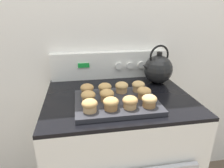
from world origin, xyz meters
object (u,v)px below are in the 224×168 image
object	(u,v)px
muffin_r0_c3	(149,101)
muffin_r2_c0	(87,89)
muffin_r2_c1	(105,88)
muffin_r2_c2	(122,87)
muffin_pan	(116,102)
muffin_r0_c1	(111,103)
muffin_r0_c2	(130,102)
muffin_r1_c3	(144,93)
muffin_r1_c1	(107,95)
muffin_r2_c3	(138,86)
tea_kettle	(158,69)
stove_range	(117,160)
muffin_r0_c0	(90,105)
muffin_r1_c0	(88,97)

from	to	relation	value
muffin_r0_c3	muffin_r2_c0	distance (m)	0.33
muffin_r2_c1	muffin_r2_c2	world-z (taller)	same
muffin_pan	muffin_r0_c1	xyz separation A→B (m)	(-0.04, -0.09, 0.04)
muffin_r0_c2	muffin_r0_c3	size ratio (longest dim) A/B	1.00
muffin_r1_c3	muffin_r2_c2	world-z (taller)	same
muffin_r1_c1	muffin_r2_c0	world-z (taller)	same
muffin_r0_c1	muffin_r2_c3	world-z (taller)	same
muffin_r1_c1	muffin_r2_c2	world-z (taller)	same
muffin_r2_c3	tea_kettle	distance (m)	0.24
stove_range	tea_kettle	world-z (taller)	tea_kettle
muffin_r0_c0	muffin_r0_c2	xyz separation A→B (m)	(0.18, 0.00, 0.00)
muffin_r0_c3	muffin_r2_c3	distance (m)	0.18
stove_range	muffin_r2_c2	world-z (taller)	muffin_r2_c2
muffin_r1_c0	muffin_r2_c0	world-z (taller)	same
muffin_r0_c2	muffin_r2_c0	world-z (taller)	same
muffin_pan	muffin_r0_c0	xyz separation A→B (m)	(-0.14, -0.09, 0.04)
muffin_r0_c0	muffin_r0_c2	size ratio (longest dim) A/B	1.00
muffin_r1_c3	muffin_r2_c0	world-z (taller)	same
muffin_r0_c2	muffin_r2_c2	world-z (taller)	same
muffin_r0_c0	muffin_r1_c1	xyz separation A→B (m)	(0.09, 0.09, 0.00)
muffin_r1_c1	muffin_r2_c2	bearing A→B (deg)	44.07
muffin_r0_c2	muffin_r0_c0	bearing A→B (deg)	-179.54
muffin_r0_c1	muffin_r0_c3	size ratio (longest dim) A/B	1.00
muffin_r2_c2	muffin_r2_c3	xyz separation A→B (m)	(0.09, -0.00, 0.00)
stove_range	muffin_r0_c2	bearing A→B (deg)	-85.28
muffin_r0_c0	muffin_r0_c3	size ratio (longest dim) A/B	1.00
muffin_r2_c0	muffin_r2_c1	size ratio (longest dim) A/B	1.00
muffin_r0_c1	muffin_r2_c2	bearing A→B (deg)	63.95
muffin_r0_c1	muffin_r2_c1	bearing A→B (deg)	90.73
muffin_r0_c0	muffin_r1_c0	distance (m)	0.09
muffin_r0_c2	muffin_r1_c0	bearing A→B (deg)	153.68
muffin_r0_c3	muffin_r2_c1	distance (m)	0.26
muffin_r0_c2	muffin_r2_c0	distance (m)	0.26
stove_range	muffin_r0_c3	world-z (taller)	muffin_r0_c3
muffin_r1_c1	muffin_r2_c3	distance (m)	0.21
muffin_pan	muffin_r1_c3	distance (m)	0.15
muffin_pan	muffin_r2_c2	world-z (taller)	muffin_r2_c2
muffin_r1_c3	stove_range	bearing A→B (deg)	136.01
muffin_pan	muffin_r2_c1	distance (m)	0.11
stove_range	muffin_r2_c0	bearing A→B (deg)	-174.93
muffin_r0_c1	muffin_r1_c1	xyz separation A→B (m)	(-0.00, 0.09, 0.00)
muffin_r1_c0	muffin_r0_c0	bearing A→B (deg)	-89.53
muffin_r0_c1	muffin_r2_c3	distance (m)	0.26
muffin_r1_c3	muffin_r2_c1	size ratio (longest dim) A/B	1.00
muffin_r0_c1	tea_kettle	distance (m)	0.49
muffin_r0_c3	muffin_r1_c3	size ratio (longest dim) A/B	1.00
muffin_r2_c3	muffin_r1_c0	bearing A→B (deg)	-161.86
muffin_r0_c1	muffin_r2_c1	distance (m)	0.18
muffin_r2_c1	muffin_r2_c3	distance (m)	0.18
muffin_r1_c0	tea_kettle	xyz separation A→B (m)	(0.45, 0.25, 0.04)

